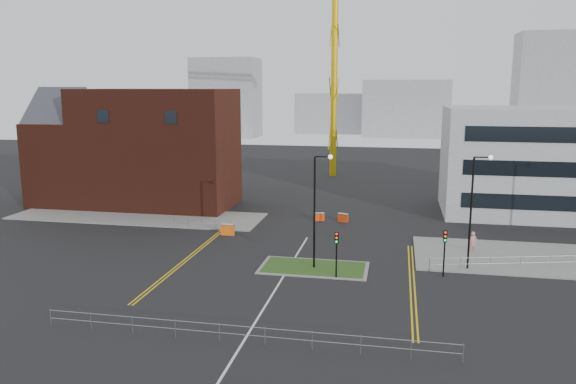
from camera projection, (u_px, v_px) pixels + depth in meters
name	position (u px, v px, depth m)	size (l,w,h in m)	color
ground	(267.00, 304.00, 37.50)	(200.00, 200.00, 0.00)	black
pavement_left	(137.00, 216.00, 62.50)	(28.00, 8.00, 0.12)	slate
pavement_right	(561.00, 260.00, 46.80)	(24.00, 10.00, 0.12)	slate
island_kerb	(314.00, 268.00, 44.82)	(8.60, 4.60, 0.08)	slate
grass_island	(314.00, 268.00, 44.82)	(8.00, 4.00, 0.12)	#234517
brick_building	(134.00, 149.00, 67.58)	(24.20, 10.07, 14.24)	#481C12
office_block	(560.00, 162.00, 62.26)	(25.00, 12.20, 12.00)	#A2A4A6
streetlamp_island	(317.00, 202.00, 43.78)	(1.46, 0.36, 9.18)	black
streetlamp_right_near	(474.00, 203.00, 43.43)	(1.46, 0.36, 9.18)	black
traffic_light_island	(337.00, 246.00, 42.03)	(0.28, 0.33, 3.65)	black
traffic_light_right	(445.00, 244.00, 42.43)	(0.28, 0.33, 3.65)	black
railing_front	(242.00, 331.00, 31.57)	(24.05, 0.05, 1.10)	gray
railing_left	(202.00, 222.00, 56.80)	(6.05, 0.05, 1.10)	gray
railing_right	(551.00, 259.00, 44.54)	(19.05, 5.05, 1.10)	gray
centre_line	(273.00, 293.00, 39.43)	(0.15, 30.00, 0.01)	silver
yellow_left_a	(192.00, 253.00, 48.85)	(0.12, 24.00, 0.01)	gold
yellow_left_b	(196.00, 253.00, 48.79)	(0.12, 24.00, 0.01)	gold
yellow_right_a	(410.00, 283.00, 41.48)	(0.12, 20.00, 0.01)	gold
yellow_right_b	(414.00, 283.00, 41.42)	(0.12, 20.00, 0.01)	gold
skyline_a	(226.00, 98.00, 158.73)	(18.00, 12.00, 22.00)	gray
skyline_b	(406.00, 109.00, 159.42)	(24.00, 12.00, 16.00)	gray
skyline_c	(543.00, 87.00, 146.83)	(14.00, 12.00, 28.00)	gray
skyline_d	(346.00, 113.00, 172.86)	(30.00, 12.00, 12.00)	gray
pedestrian	(473.00, 242.00, 48.77)	(0.69, 0.46, 1.91)	#D58B89
barrier_left	(228.00, 229.00, 54.72)	(1.30, 0.45, 1.09)	orange
barrier_mid	(343.00, 217.00, 60.02)	(1.16, 0.74, 0.93)	red
barrier_right	(319.00, 216.00, 60.51)	(1.11, 0.63, 0.88)	#F23E0D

